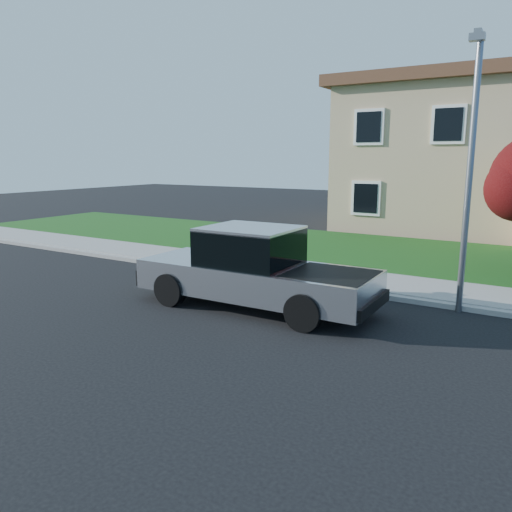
# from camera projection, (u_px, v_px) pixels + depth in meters

# --- Properties ---
(ground) EXTENTS (80.00, 80.00, 0.00)m
(ground) POSITION_uv_depth(u_px,v_px,m) (264.00, 320.00, 10.40)
(ground) COLOR black
(ground) RESTS_ON ground
(curb) EXTENTS (40.00, 0.20, 0.12)m
(curb) POSITION_uv_depth(u_px,v_px,m) (359.00, 293.00, 12.31)
(curb) COLOR gray
(curb) RESTS_ON ground
(sidewalk) EXTENTS (40.00, 2.00, 0.15)m
(sidewalk) POSITION_uv_depth(u_px,v_px,m) (373.00, 283.00, 13.23)
(sidewalk) COLOR gray
(sidewalk) RESTS_ON ground
(lawn) EXTENTS (40.00, 7.00, 0.10)m
(lawn) POSITION_uv_depth(u_px,v_px,m) (416.00, 256.00, 17.00)
(lawn) COLOR #1A4714
(lawn) RESTS_ON ground
(house) EXTENTS (14.00, 11.30, 6.85)m
(house) POSITION_uv_depth(u_px,v_px,m) (470.00, 161.00, 22.83)
(house) COLOR tan
(house) RESTS_ON ground
(pickup_truck) EXTENTS (5.58, 2.15, 1.83)m
(pickup_truck) POSITION_uv_depth(u_px,v_px,m) (255.00, 270.00, 11.17)
(pickup_truck) COLOR black
(pickup_truck) RESTS_ON ground
(woman) EXTENTS (0.63, 0.49, 1.70)m
(woman) POSITION_uv_depth(u_px,v_px,m) (280.00, 263.00, 12.23)
(woman) COLOR tan
(woman) RESTS_ON ground
(street_lamp) EXTENTS (0.29, 0.74, 5.73)m
(street_lamp) POSITION_uv_depth(u_px,v_px,m) (470.00, 161.00, 10.30)
(street_lamp) COLOR slate
(street_lamp) RESTS_ON ground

